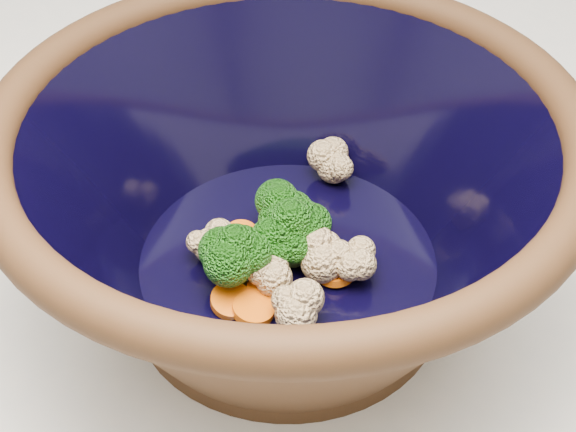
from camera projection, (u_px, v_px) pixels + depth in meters
The scene contains 2 objects.
mixing_bowl at pixel (288, 198), 0.55m from camera, with size 0.45×0.45×0.17m.
vegetable_pile at pixel (285, 236), 0.57m from camera, with size 0.13×0.19×0.06m.
Camera 1 is at (0.13, -0.36, 1.36)m, focal length 50.00 mm.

